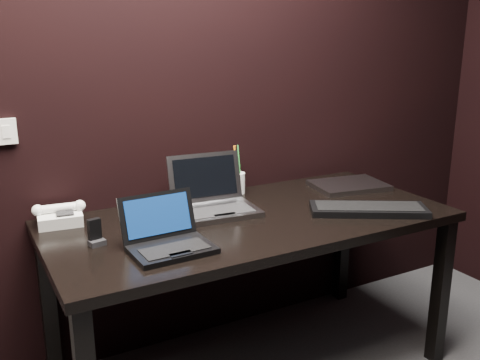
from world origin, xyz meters
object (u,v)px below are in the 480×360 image
ext_keyboard (368,209)px  netbook (168,239)px  desk_phone (60,215)px  mobile_phone (95,235)px  silver_laptop (214,202)px  closed_laptop (349,185)px  pen_cup (237,182)px  desk (251,234)px

ext_keyboard → netbook: bearing=177.7°
desk_phone → netbook: bearing=-57.3°
ext_keyboard → mobile_phone: size_ratio=5.22×
silver_laptop → closed_laptop: (0.75, 0.01, -0.03)m
desk_phone → mobile_phone: mobile_phone is taller
ext_keyboard → pen_cup: size_ratio=2.16×
netbook → desk_phone: netbook is taller
netbook → desk_phone: (-0.29, 0.45, 0.00)m
closed_laptop → ext_keyboard: bearing=-117.3°
closed_laptop → desk_phone: bearing=173.9°
silver_laptop → mobile_phone: 0.56m
desk → silver_laptop: (-0.11, 0.14, 0.12)m
ext_keyboard → closed_laptop: ext_keyboard is taller
ext_keyboard → mobile_phone: 1.14m
desk_phone → closed_laptop: bearing=-6.1°
desk → closed_laptop: closed_laptop is taller
netbook → mobile_phone: size_ratio=3.00×
netbook → silver_laptop: bearing=42.1°
netbook → ext_keyboard: size_ratio=0.57×
ext_keyboard → closed_laptop: 0.38m
ext_keyboard → desk_phone: bearing=157.8°
pen_cup → mobile_phone: bearing=-156.8°
silver_laptop → pen_cup: size_ratio=1.53×
ext_keyboard → desk_phone: size_ratio=2.40×
desk → mobile_phone: size_ratio=17.33×
desk_phone → mobile_phone: (0.07, -0.29, -0.00)m
pen_cup → closed_laptop: bearing=-19.5°
silver_laptop → desk: bearing=-51.2°
closed_laptop → pen_cup: 0.57m
netbook → pen_cup: (0.55, 0.50, 0.02)m
silver_laptop → pen_cup: (0.22, 0.20, 0.01)m
ext_keyboard → silver_laptop: bearing=149.9°
silver_laptop → closed_laptop: size_ratio=0.93×
desk_phone → mobile_phone: 0.30m
mobile_phone → desk_phone: bearing=104.3°
desk → closed_laptop: size_ratio=4.36×
closed_laptop → pen_cup: pen_cup is taller
closed_laptop → pen_cup: (-0.54, 0.19, 0.04)m
silver_laptop → mobile_phone: (-0.55, -0.13, -0.01)m
desk → silver_laptop: size_ratio=4.69×
desk → ext_keyboard: ext_keyboard is taller
desk_phone → pen_cup: (0.84, 0.04, 0.02)m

